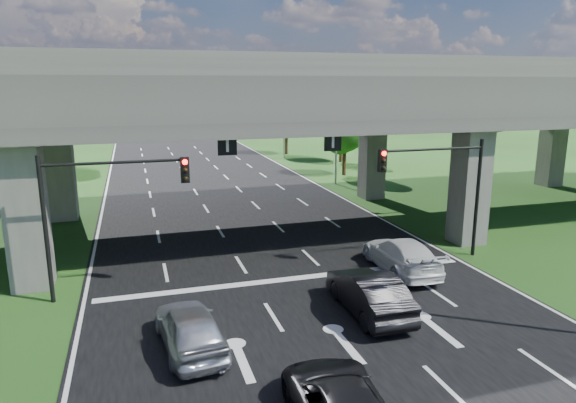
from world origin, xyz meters
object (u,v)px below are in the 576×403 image
car_white (401,255)px  streetlight_beyond (281,109)px  streetlight_far (333,117)px  car_silver (190,327)px  signal_right (442,178)px  signal_left (102,198)px  car_dark (369,293)px

car_white → streetlight_beyond: bearing=-93.9°
streetlight_far → car_silver: 30.11m
signal_right → streetlight_beyond: streetlight_beyond is taller
signal_left → car_white: bearing=-4.1°
signal_left → car_dark: size_ratio=1.21×
signal_left → streetlight_far: bearing=48.2°
signal_left → car_white: 13.56m
streetlight_far → car_silver: size_ratio=2.19×
signal_right → streetlight_beyond: (2.27, 36.06, 1.66)m
car_dark → car_white: 5.09m
signal_right → signal_left: bearing=180.0°
signal_right → signal_left: same height
car_dark → streetlight_beyond: bearing=-100.3°
streetlight_far → streetlight_beyond: (0.00, 16.00, 0.00)m
signal_right → car_white: size_ratio=1.12×
signal_right → signal_left: (-15.65, 0.00, 0.00)m
signal_right → streetlight_far: streetlight_far is taller
signal_right → car_dark: (-6.02, -4.66, -3.34)m
signal_right → car_white: (-2.55, -0.94, -3.38)m
car_silver → car_white: (10.35, 4.51, -0.00)m
car_white → car_silver: bearing=27.1°
streetlight_far → car_white: bearing=-102.9°
signal_left → signal_right: bearing=0.0°
signal_left → streetlight_far: streetlight_far is taller
streetlight_beyond → car_white: streetlight_beyond is taller
signal_right → car_white: signal_right is taller
car_silver → car_dark: car_dark is taller
signal_right → car_dark: signal_right is taller
signal_right → signal_left: size_ratio=1.00×
car_silver → car_white: same height
signal_left → streetlight_beyond: size_ratio=0.60×
signal_right → car_dark: size_ratio=1.21×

